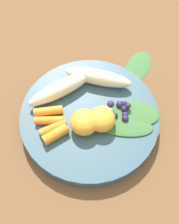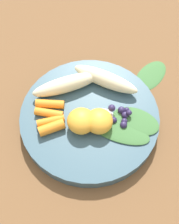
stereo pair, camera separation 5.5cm
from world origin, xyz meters
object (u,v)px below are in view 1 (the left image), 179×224
object	(u,v)px
banana_peeled_left	(60,89)
orange_segment_near	(101,119)
kale_leaf_stray	(138,66)
bowl	(90,118)
banana_peeled_right	(98,77)

from	to	relation	value
banana_peeled_left	orange_segment_near	distance (m)	0.11
banana_peeled_left	kale_leaf_stray	size ratio (longest dim) A/B	1.42
orange_segment_near	kale_leaf_stray	world-z (taller)	orange_segment_near
bowl	banana_peeled_right	world-z (taller)	banana_peeled_right
bowl	banana_peeled_right	bearing A→B (deg)	-29.30
banana_peeled_right	kale_leaf_stray	distance (m)	0.12
banana_peeled_right	bowl	bearing A→B (deg)	92.35
bowl	banana_peeled_left	world-z (taller)	banana_peeled_left
orange_segment_near	kale_leaf_stray	distance (m)	0.19
kale_leaf_stray	banana_peeled_right	bearing A→B (deg)	150.22
bowl	orange_segment_near	world-z (taller)	orange_segment_near
banana_peeled_left	orange_segment_near	bearing A→B (deg)	107.67
banana_peeled_right	kale_leaf_stray	bearing A→B (deg)	-132.07
bowl	orange_segment_near	size ratio (longest dim) A/B	5.28
kale_leaf_stray	bowl	bearing A→B (deg)	168.54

